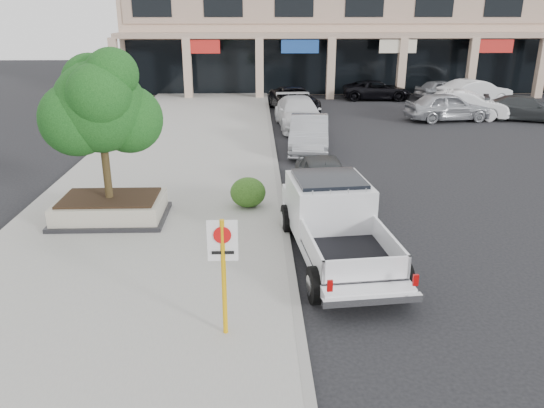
{
  "coord_description": "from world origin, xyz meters",
  "views": [
    {
      "loc": [
        -2.37,
        -10.92,
        5.89
      ],
      "look_at": [
        -1.96,
        1.5,
        1.36
      ],
      "focal_mm": 35.0,
      "sensor_mm": 36.0,
      "label": 1
    }
  ],
  "objects_px": {
    "curb_car_c": "(299,113)",
    "lot_car_f": "(475,92)",
    "curb_car_d": "(294,100)",
    "lot_car_a": "(447,107)",
    "lot_car_e": "(442,89)",
    "lot_car_c": "(526,108)",
    "planter_tree": "(106,107)",
    "no_parking_sign": "(223,262)",
    "lot_car_b": "(465,105)",
    "planter": "(111,208)",
    "pickup_truck": "(338,225)",
    "lot_car_d": "(377,90)",
    "curb_car_b": "(309,134)",
    "curb_car_a": "(324,179)"
  },
  "relations": [
    {
      "from": "curb_car_c",
      "to": "lot_car_f",
      "type": "height_order",
      "value": "lot_car_f"
    },
    {
      "from": "curb_car_d",
      "to": "lot_car_a",
      "type": "bearing_deg",
      "value": -25.63
    },
    {
      "from": "lot_car_e",
      "to": "lot_car_c",
      "type": "bearing_deg",
      "value": 174.02
    },
    {
      "from": "planter_tree",
      "to": "curb_car_c",
      "type": "relative_size",
      "value": 0.73
    },
    {
      "from": "no_parking_sign",
      "to": "lot_car_f",
      "type": "xyz_separation_m",
      "value": [
        15.21,
        26.42,
        -0.8
      ]
    },
    {
      "from": "curb_car_c",
      "to": "lot_car_b",
      "type": "xyz_separation_m",
      "value": [
        9.87,
        2.47,
        -0.01
      ]
    },
    {
      "from": "planter_tree",
      "to": "curb_car_c",
      "type": "distance_m",
      "value": 14.95
    },
    {
      "from": "no_parking_sign",
      "to": "lot_car_a",
      "type": "distance_m",
      "value": 24.05
    },
    {
      "from": "planter",
      "to": "curb_car_c",
      "type": "distance_m",
      "value": 14.92
    },
    {
      "from": "no_parking_sign",
      "to": "lot_car_a",
      "type": "relative_size",
      "value": 0.49
    },
    {
      "from": "pickup_truck",
      "to": "lot_car_a",
      "type": "distance_m",
      "value": 19.86
    },
    {
      "from": "pickup_truck",
      "to": "lot_car_d",
      "type": "relative_size",
      "value": 1.24
    },
    {
      "from": "planter_tree",
      "to": "lot_car_d",
      "type": "bearing_deg",
      "value": 60.77
    },
    {
      "from": "planter",
      "to": "curb_car_d",
      "type": "height_order",
      "value": "curb_car_d"
    },
    {
      "from": "lot_car_a",
      "to": "curb_car_b",
      "type": "bearing_deg",
      "value": 120.95
    },
    {
      "from": "no_parking_sign",
      "to": "lot_car_b",
      "type": "height_order",
      "value": "no_parking_sign"
    },
    {
      "from": "curb_car_a",
      "to": "curb_car_c",
      "type": "xyz_separation_m",
      "value": [
        0.1,
        11.53,
        0.08
      ]
    },
    {
      "from": "lot_car_b",
      "to": "no_parking_sign",
      "type": "bearing_deg",
      "value": 168.41
    },
    {
      "from": "lot_car_e",
      "to": "lot_car_f",
      "type": "relative_size",
      "value": 0.78
    },
    {
      "from": "curb_car_a",
      "to": "curb_car_c",
      "type": "height_order",
      "value": "curb_car_c"
    },
    {
      "from": "planter",
      "to": "lot_car_f",
      "type": "relative_size",
      "value": 0.64
    },
    {
      "from": "pickup_truck",
      "to": "planter",
      "type": "bearing_deg",
      "value": 151.45
    },
    {
      "from": "lot_car_d",
      "to": "lot_car_f",
      "type": "xyz_separation_m",
      "value": [
        6.0,
        -2.44,
        0.17
      ]
    },
    {
      "from": "planter",
      "to": "no_parking_sign",
      "type": "xyz_separation_m",
      "value": [
        3.64,
        -5.98,
        1.16
      ]
    },
    {
      "from": "lot_car_f",
      "to": "no_parking_sign",
      "type": "bearing_deg",
      "value": 131.51
    },
    {
      "from": "no_parking_sign",
      "to": "curb_car_b",
      "type": "xyz_separation_m",
      "value": [
        2.99,
        14.36,
        -0.86
      ]
    },
    {
      "from": "planter",
      "to": "lot_car_f",
      "type": "bearing_deg",
      "value": 47.31
    },
    {
      "from": "planter",
      "to": "lot_car_a",
      "type": "relative_size",
      "value": 0.68
    },
    {
      "from": "no_parking_sign",
      "to": "lot_car_e",
      "type": "distance_m",
      "value": 32.27
    },
    {
      "from": "planter",
      "to": "curb_car_a",
      "type": "bearing_deg",
      "value": 16.0
    },
    {
      "from": "lot_car_f",
      "to": "pickup_truck",
      "type": "bearing_deg",
      "value": 132.8
    },
    {
      "from": "no_parking_sign",
      "to": "curb_car_a",
      "type": "distance_m",
      "value": 8.39
    },
    {
      "from": "no_parking_sign",
      "to": "planter_tree",
      "type": "bearing_deg",
      "value": 119.72
    },
    {
      "from": "lot_car_d",
      "to": "lot_car_b",
      "type": "bearing_deg",
      "value": -149.3
    },
    {
      "from": "lot_car_c",
      "to": "lot_car_f",
      "type": "height_order",
      "value": "lot_car_f"
    },
    {
      "from": "lot_car_b",
      "to": "lot_car_c",
      "type": "height_order",
      "value": "lot_car_b"
    },
    {
      "from": "planter",
      "to": "lot_car_b",
      "type": "bearing_deg",
      "value": 43.97
    },
    {
      "from": "no_parking_sign",
      "to": "curb_car_a",
      "type": "height_order",
      "value": "no_parking_sign"
    },
    {
      "from": "lot_car_c",
      "to": "lot_car_b",
      "type": "bearing_deg",
      "value": 96.67
    },
    {
      "from": "curb_car_b",
      "to": "lot_car_a",
      "type": "xyz_separation_m",
      "value": [
        8.54,
        6.73,
        0.03
      ]
    },
    {
      "from": "lot_car_a",
      "to": "lot_car_c",
      "type": "height_order",
      "value": "lot_car_a"
    },
    {
      "from": "curb_car_a",
      "to": "curb_car_c",
      "type": "distance_m",
      "value": 11.53
    },
    {
      "from": "lot_car_f",
      "to": "curb_car_d",
      "type": "bearing_deg",
      "value": 82.57
    },
    {
      "from": "no_parking_sign",
      "to": "curb_car_b",
      "type": "bearing_deg",
      "value": 78.23
    },
    {
      "from": "curb_car_a",
      "to": "lot_car_a",
      "type": "bearing_deg",
      "value": 54.3
    },
    {
      "from": "curb_car_d",
      "to": "lot_car_e",
      "type": "relative_size",
      "value": 1.39
    },
    {
      "from": "curb_car_a",
      "to": "curb_car_d",
      "type": "relative_size",
      "value": 0.76
    },
    {
      "from": "lot_car_b",
      "to": "lot_car_d",
      "type": "relative_size",
      "value": 1.0
    },
    {
      "from": "curb_car_d",
      "to": "lot_car_b",
      "type": "bearing_deg",
      "value": -19.18
    },
    {
      "from": "pickup_truck",
      "to": "lot_car_b",
      "type": "height_order",
      "value": "pickup_truck"
    }
  ]
}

